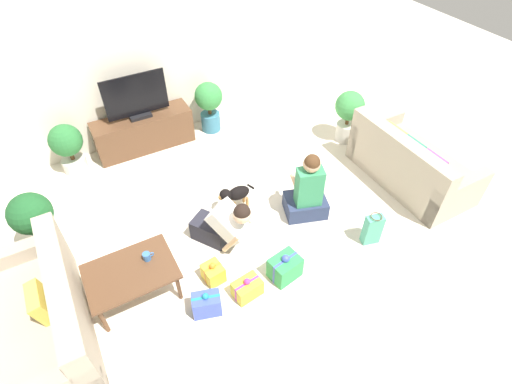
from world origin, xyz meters
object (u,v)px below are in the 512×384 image
Objects in this scene: tv at (136,99)px; gift_box_d at (247,288)px; person_kneeling at (224,224)px; sofa_left at (42,321)px; gift_box_a at (285,267)px; potted_plant_back_left at (68,145)px; potted_plant_back_right at (209,103)px; gift_bag_a at (372,229)px; mug at (147,256)px; potted_plant_corner_right at (349,112)px; dog at (235,194)px; sofa_right at (410,164)px; potted_plant_corner_left at (32,216)px; gift_box_b at (213,273)px; tv_console at (144,132)px; coffee_table at (131,274)px; person_sitting at (307,193)px; gift_box_c at (207,304)px.

tv is 3.20m from gift_box_d.
sofa_left is at bearing 153.39° from person_kneeling.
gift_box_a is 1.14× the size of gift_box_d.
potted_plant_back_left reaches higher than gift_box_a.
potted_plant_back_right is 2.17m from potted_plant_back_left.
gift_bag_a is at bearing -2.29° from gift_box_d.
sofa_left is 2.03m from gift_box_d.
potted_plant_corner_right is at bearing 17.85° from mug.
dog is at bearing 18.35° from person_kneeling.
gift_bag_a is (1.56, -0.83, -0.13)m from person_kneeling.
sofa_right is 1.89× the size of tv.
gift_box_d is (-0.48, -0.01, -0.04)m from gift_box_a.
sofa_right is 2.26× the size of potted_plant_back_left.
sofa_right is 3.15m from potted_plant_back_right.
gift_bag_a is (3.62, -0.59, -0.07)m from sofa_left.
person_kneeling is at bearing -27.06° from potted_plant_corner_left.
tv is at bearing 74.14° from mug.
mug is at bearing 143.27° from gift_box_d.
sofa_right is at bearing -52.74° from potted_plant_back_right.
person_kneeling is at bearing -60.19° from potted_plant_back_left.
potted_plant_back_right is at bearing 72.83° from gift_box_d.
gift_box_b is (-0.10, -2.76, -0.74)m from tv.
tv_console is at bearing 177.36° from potted_plant_back_right.
gift_bag_a is (-1.18, -0.63, -0.08)m from sofa_right.
potted_plant_back_right is (1.08, -0.05, -0.35)m from tv.
gift_box_d is (1.95, -0.52, -0.18)m from sofa_left.
coffee_table is 1.09× the size of potted_plant_corner_left.
gift_bag_a reaches higher than dog.
sofa_left is at bearing -164.99° from potted_plant_corner_right.
sofa_left is 4.64× the size of gift_box_a.
gift_box_a is 0.80m from gift_box_b.
potted_plant_corner_left is (0.15, 1.21, 0.27)m from sofa_left.
sofa_left is at bearing 21.87° from person_sitting.
sofa_right is 4.78m from potted_plant_back_left.
tv_console is (0.91, 2.54, -0.11)m from coffee_table.
potted_plant_corner_right is 1.08× the size of person_kneeling.
potted_plant_corner_left is 2.48× the size of gift_box_c.
gift_box_b is at bearing -92.17° from tv.
potted_plant_back_right is 1.00× the size of potted_plant_corner_left.
potted_plant_back_right is at bearing -2.64° from tv.
potted_plant_back_right is 3.02m from mug.
person_sitting is 2.67× the size of gift_box_a.
tv is at bearing 119.54° from gift_bag_a.
potted_plant_back_left is at bearing 93.95° from coffee_table.
potted_plant_corner_right is at bearing 60.46° from gift_bag_a.
person_kneeling is 1.75× the size of gift_bag_a.
tv is at bearing 92.54° from gift_box_d.
tv is 1.16m from potted_plant_back_left.
sofa_left is 3.66m from gift_bag_a.
dog is at bearing 50.85° from gift_box_b.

